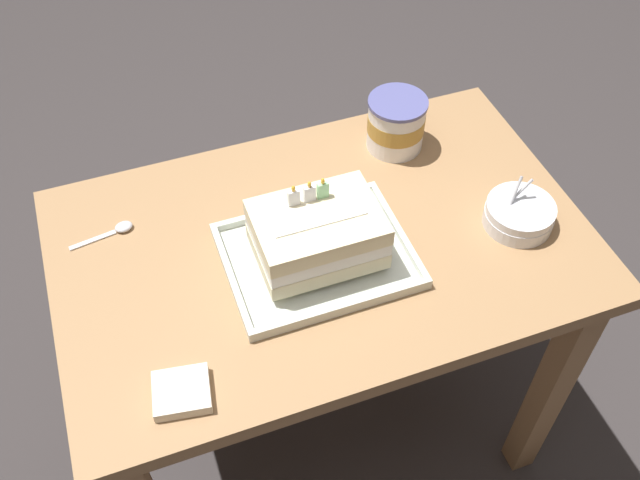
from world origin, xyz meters
name	(u,v)px	position (x,y,z in m)	size (l,w,h in m)	color
ground_plane	(322,423)	(0.00, 0.00, 0.00)	(8.00, 8.00, 0.00)	#383333
dining_table	(322,283)	(0.00, 0.00, 0.64)	(1.03, 0.66, 0.77)	#9E754C
foil_tray	(317,257)	(-0.03, -0.04, 0.78)	(0.35, 0.27, 0.02)	silver
birthday_cake	(317,234)	(-0.03, -0.04, 0.85)	(0.23, 0.17, 0.15)	beige
bowl_stack	(519,214)	(0.38, -0.09, 0.80)	(0.14, 0.14, 0.10)	white
ice_cream_tub	(396,123)	(0.24, 0.21, 0.83)	(0.13, 0.13, 0.12)	white
serving_spoon_near_tray	(119,229)	(-0.37, 0.16, 0.78)	(0.13, 0.04, 0.01)	silver
napkin_pile	(182,392)	(-0.33, -0.24, 0.78)	(0.10, 0.10, 0.02)	silver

